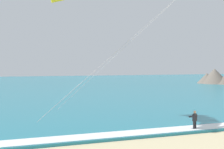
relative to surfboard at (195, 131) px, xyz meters
name	(u,v)px	position (x,y,z in m)	size (l,w,h in m)	color
sea	(86,84)	(5.14, 59.35, 0.07)	(200.00, 120.00, 0.20)	teal
surfboard	(195,131)	(0.00, 0.00, 0.00)	(0.82, 1.47, 0.09)	#E04C38
kitesurfer	(195,120)	(-0.01, 0.02, 0.91)	(0.62, 0.61, 1.69)	#232328
headland_right	(216,78)	(39.65, 46.24, 1.82)	(10.37, 10.68, 4.44)	#56514C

